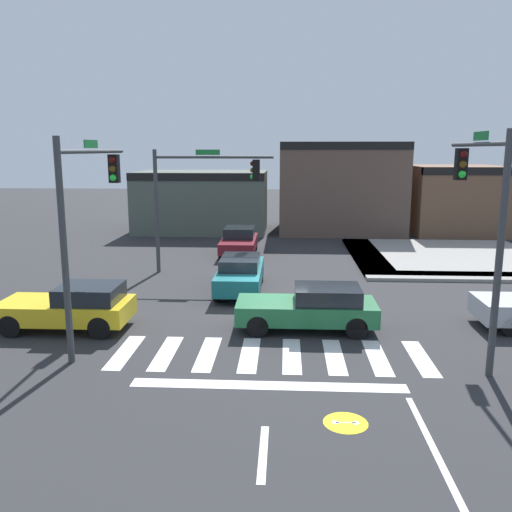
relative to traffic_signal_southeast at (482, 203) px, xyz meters
name	(u,v)px	position (x,y,z in m)	size (l,w,h in m)	color
ground_plane	(274,309)	(-5.65, 4.07, -4.29)	(120.00, 120.00, 0.00)	#2B2B2D
crosswalk_near	(271,355)	(-5.65, -0.43, -4.28)	(8.86, 2.66, 0.01)	silver
bike_detector_marking	(346,423)	(-3.95, -4.18, -4.28)	(0.96, 0.96, 0.01)	yellow
curb_corner_northeast	(439,258)	(2.84, 13.49, -4.21)	(10.00, 10.60, 0.15)	gray
storefront_row	(327,194)	(-2.35, 23.30, -1.65)	(25.18, 6.97, 6.19)	#4C564C
traffic_signal_southeast	(482,203)	(0.00, 0.00, 0.00)	(0.32, 4.47, 6.19)	#383A3D
traffic_signal_northwest	(200,187)	(-9.19, 9.78, -0.27)	(5.50, 0.32, 5.71)	#383A3D
traffic_signal_southwest	(88,201)	(-11.07, 0.75, -0.07)	(0.32, 5.52, 6.04)	#383A3D
car_yellow	(71,307)	(-12.11, 1.48, -3.54)	(4.12, 1.94, 1.47)	gold
car_teal	(240,273)	(-7.09, 6.51, -3.54)	(1.72, 4.75, 1.44)	#196B70
car_maroon	(239,241)	(-7.82, 14.39, -3.53)	(1.85, 4.28, 1.47)	maroon
car_green	(311,307)	(-4.43, 1.88, -3.56)	(4.45, 1.83, 1.43)	#1E6638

